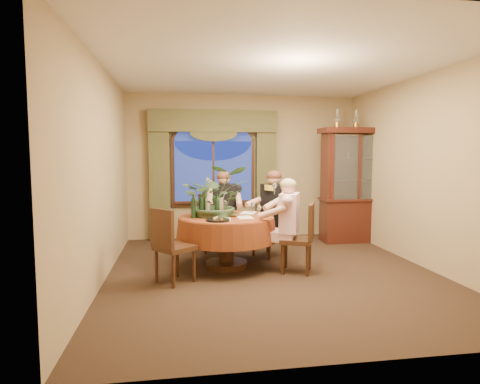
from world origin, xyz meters
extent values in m
plane|color=black|center=(0.00, 0.00, 0.00)|extent=(5.00, 5.00, 0.00)
plane|color=#9A825B|center=(0.00, 2.50, 1.40)|extent=(4.50, 0.00, 4.50)
plane|color=#9A825B|center=(2.25, 0.00, 1.40)|extent=(0.00, 5.00, 5.00)
plane|color=white|center=(0.00, 0.00, 2.80)|extent=(5.00, 5.00, 0.00)
cube|color=#444324|center=(-1.63, 2.38, 1.18)|extent=(0.38, 0.14, 2.32)
cube|color=#444324|center=(0.43, 2.38, 1.18)|extent=(0.38, 0.14, 2.32)
cylinder|color=maroon|center=(-0.60, 0.37, 0.38)|extent=(1.84, 1.84, 0.75)
cube|color=black|center=(2.00, 1.75, 1.07)|extent=(1.32, 0.52, 2.13)
cube|color=black|center=(0.34, -0.04, 0.48)|extent=(0.55, 0.55, 0.96)
cube|color=black|center=(0.16, 0.91, 0.48)|extent=(0.59, 0.59, 0.96)
cube|color=black|center=(-0.71, 1.38, 0.48)|extent=(0.46, 0.46, 0.96)
cube|color=black|center=(-1.33, -0.23, 0.48)|extent=(0.59, 0.59, 0.96)
imported|color=#345031|center=(-0.74, 0.47, 1.37)|extent=(0.97, 1.08, 0.84)
imported|color=#505530|center=(-0.52, 0.33, 0.78)|extent=(0.17, 0.17, 0.05)
cylinder|color=black|center=(-0.76, -0.03, 0.76)|extent=(0.32, 0.32, 0.02)
cylinder|color=black|center=(-1.07, 0.28, 0.92)|extent=(0.07, 0.07, 0.33)
cylinder|color=tan|center=(-1.06, 0.45, 0.92)|extent=(0.07, 0.07, 0.33)
cylinder|color=black|center=(-0.97, 0.32, 0.92)|extent=(0.07, 0.07, 0.33)
cylinder|color=black|center=(-0.89, 0.58, 0.92)|extent=(0.07, 0.07, 0.33)
cylinder|color=black|center=(-0.74, 0.32, 0.92)|extent=(0.07, 0.07, 0.33)
cylinder|color=tan|center=(-0.87, 0.39, 0.92)|extent=(0.07, 0.07, 0.33)
cube|color=white|center=(-0.35, 0.19, 0.75)|extent=(0.22, 0.31, 0.00)
cube|color=white|center=(-0.23, 0.63, 0.75)|extent=(0.31, 0.36, 0.00)
cube|color=white|center=(-0.68, 0.08, 0.75)|extent=(0.25, 0.33, 0.00)
camera|label=1|loc=(-1.28, -5.35, 1.64)|focal=30.00mm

